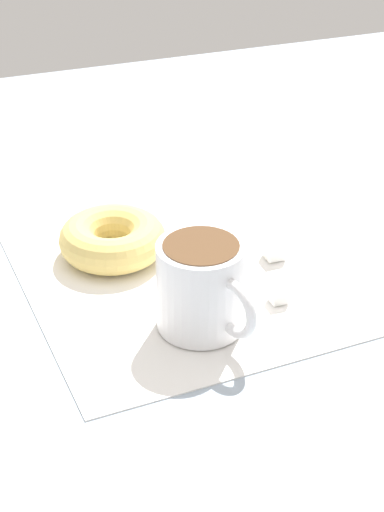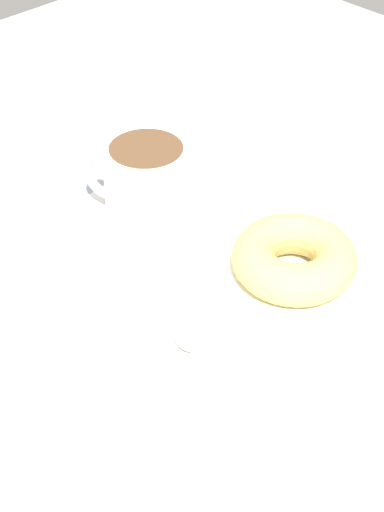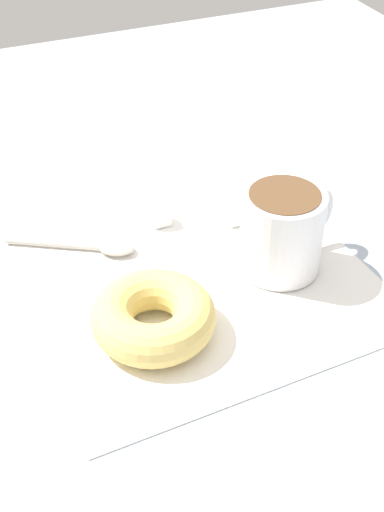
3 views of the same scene
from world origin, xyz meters
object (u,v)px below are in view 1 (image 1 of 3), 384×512
object	(u,v)px
spoon	(228,224)
sugar_cube	(274,249)
donut	(113,239)
sugar_cube_extra	(278,294)
coffee_cup	(202,285)

from	to	relation	value
spoon	sugar_cube	xyz separation A→B (cm)	(2.05, -7.27, 0.53)
donut	spoon	bearing A→B (deg)	4.83
sugar_cube_extra	donut	bearing A→B (deg)	132.03
donut	coffee_cup	bearing A→B (deg)	-74.26
spoon	sugar_cube_extra	size ratio (longest dim) A/B	7.96
spoon	sugar_cube_extra	distance (cm)	14.50
coffee_cup	sugar_cube_extra	bearing A→B (deg)	7.72
coffee_cup	sugar_cube_extra	size ratio (longest dim) A/B	7.04
sugar_cube	sugar_cube_extra	xyz separation A→B (cm)	(-2.96, -7.20, -0.17)
sugar_cube	sugar_cube_extra	size ratio (longest dim) A/B	1.22
donut	sugar_cube	size ratio (longest dim) A/B	5.75
spoon	coffee_cup	bearing A→B (deg)	-119.76
donut	spoon	xyz separation A→B (cm)	(12.96, 1.10, -1.44)
donut	spoon	distance (cm)	13.09
spoon	donut	bearing A→B (deg)	-175.17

